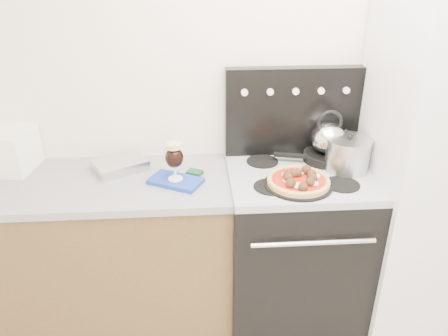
{
  "coord_description": "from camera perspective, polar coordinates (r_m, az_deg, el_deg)",
  "views": [
    {
      "loc": [
        -0.47,
        -0.87,
        1.96
      ],
      "look_at": [
        -0.34,
        1.05,
        1.02
      ],
      "focal_mm": 35.0,
      "sensor_mm": 36.0,
      "label": 1
    }
  ],
  "objects": [
    {
      "name": "beer_glass",
      "position": [
        2.22,
        -6.48,
        0.87
      ],
      "size": [
        0.11,
        0.11,
        0.2
      ],
      "primitive_type": null,
      "rotation": [
        0.0,
        0.0,
        0.13
      ],
      "color": "black",
      "rests_on": "oven_mitt"
    },
    {
      "name": "room_shell",
      "position": [
        1.45,
        15.67,
        -4.65
      ],
      "size": [
        3.52,
        3.01,
        2.52
      ],
      "color": "beige",
      "rests_on": "ground"
    },
    {
      "name": "base_cabinet",
      "position": [
        2.63,
        -15.64,
        -10.7
      ],
      "size": [
        1.45,
        0.6,
        0.86
      ],
      "primitive_type": "cube",
      "color": "brown",
      "rests_on": "ground"
    },
    {
      "name": "skillet",
      "position": [
        2.52,
        13.18,
        1.44
      ],
      "size": [
        0.31,
        0.31,
        0.05
      ],
      "primitive_type": "cylinder",
      "rotation": [
        0.0,
        0.0,
        -0.26
      ],
      "color": "black",
      "rests_on": "cooktop"
    },
    {
      "name": "fridge",
      "position": [
        2.58,
        25.34,
        0.28
      ],
      "size": [
        0.64,
        0.68,
        1.9
      ],
      "primitive_type": "cube",
      "color": "silver",
      "rests_on": "ground"
    },
    {
      "name": "stock_pot",
      "position": [
        2.42,
        15.83,
        1.64
      ],
      "size": [
        0.29,
        0.29,
        0.17
      ],
      "primitive_type": "cylinder",
      "rotation": [
        0.0,
        0.0,
        0.33
      ],
      "color": "#B6B6B6",
      "rests_on": "cooktop"
    },
    {
      "name": "cooktop",
      "position": [
        2.37,
        9.86,
        -1.05
      ],
      "size": [
        0.76,
        0.65,
        0.04
      ],
      "primitive_type": "cube",
      "color": "#ADADB2",
      "rests_on": "stove_body"
    },
    {
      "name": "stove_body",
      "position": [
        2.61,
        9.09,
        -10.08
      ],
      "size": [
        0.76,
        0.65,
        0.88
      ],
      "primitive_type": "cube",
      "color": "black",
      "rests_on": "ground"
    },
    {
      "name": "foil_sheet",
      "position": [
        2.46,
        -13.42,
        0.38
      ],
      "size": [
        0.33,
        0.31,
        0.05
      ],
      "primitive_type": "cube",
      "rotation": [
        0.0,
        0.0,
        0.52
      ],
      "color": "white",
      "rests_on": "countertop"
    },
    {
      "name": "oven_mitt",
      "position": [
        2.27,
        -6.34,
        -1.7
      ],
      "size": [
        0.31,
        0.26,
        0.02
      ],
      "primitive_type": "cube",
      "rotation": [
        0.0,
        0.0,
        -0.49
      ],
      "color": "#1B3CA9",
      "rests_on": "countertop"
    },
    {
      "name": "backguard",
      "position": [
        2.51,
        8.91,
        7.31
      ],
      "size": [
        0.76,
        0.08,
        0.5
      ],
      "primitive_type": "cube",
      "color": "black",
      "rests_on": "cooktop"
    },
    {
      "name": "pizza",
      "position": [
        2.22,
        9.71,
        -1.48
      ],
      "size": [
        0.33,
        0.33,
        0.04
      ],
      "primitive_type": null,
      "rotation": [
        0.0,
        0.0,
        -0.06
      ],
      "color": "gold",
      "rests_on": "pizza_pan"
    },
    {
      "name": "tea_kettle",
      "position": [
        2.47,
        13.48,
        4.13
      ],
      "size": [
        0.24,
        0.24,
        0.21
      ],
      "primitive_type": null,
      "rotation": [
        0.0,
        0.0,
        0.31
      ],
      "color": "white",
      "rests_on": "skillet"
    },
    {
      "name": "countertop",
      "position": [
        2.4,
        -16.91,
        -2.03
      ],
      "size": [
        1.48,
        0.63,
        0.04
      ],
      "primitive_type": "cube",
      "color": "gray",
      "rests_on": "base_cabinet"
    },
    {
      "name": "pizza_pan",
      "position": [
        2.23,
        9.66,
        -2.12
      ],
      "size": [
        0.38,
        0.38,
        0.01
      ],
      "primitive_type": "cylinder",
      "rotation": [
        0.0,
        0.0,
        0.11
      ],
      "color": "black",
      "rests_on": "cooktop"
    }
  ]
}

